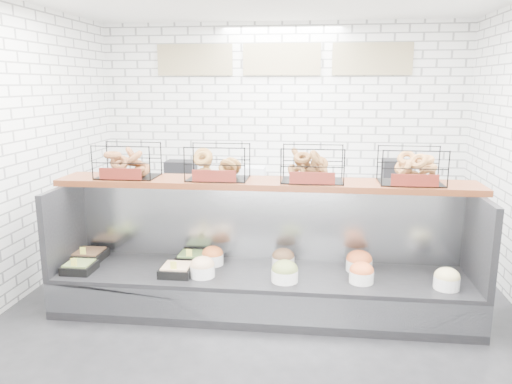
# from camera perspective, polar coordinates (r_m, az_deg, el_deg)

# --- Properties ---
(ground) EXTENTS (5.50, 5.50, 0.00)m
(ground) POSITION_cam_1_polar(r_m,az_deg,el_deg) (4.78, 0.28, -14.87)
(ground) COLOR black
(ground) RESTS_ON ground
(room_shell) EXTENTS (5.02, 5.51, 3.01)m
(room_shell) POSITION_cam_1_polar(r_m,az_deg,el_deg) (4.85, 1.13, 10.83)
(room_shell) COLOR white
(room_shell) RESTS_ON ground
(display_case) EXTENTS (4.00, 0.90, 1.20)m
(display_case) POSITION_cam_1_polar(r_m,az_deg,el_deg) (4.96, 0.70, -9.71)
(display_case) COLOR black
(display_case) RESTS_ON ground
(bagel_shelf) EXTENTS (4.10, 0.50, 0.40)m
(bagel_shelf) POSITION_cam_1_polar(r_m,az_deg,el_deg) (4.84, 1.01, 2.71)
(bagel_shelf) COLOR #4E2110
(bagel_shelf) RESTS_ON display_case
(prep_counter) EXTENTS (4.00, 0.60, 1.20)m
(prep_counter) POSITION_cam_1_polar(r_m,az_deg,el_deg) (6.89, 2.59, -2.11)
(prep_counter) COLOR #93969B
(prep_counter) RESTS_ON ground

